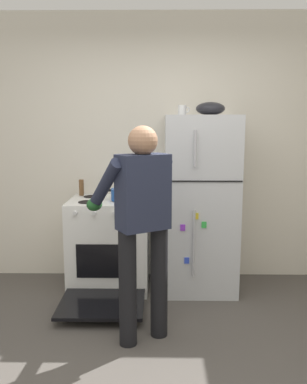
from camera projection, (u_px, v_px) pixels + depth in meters
The scene contains 8 objects.
kitchen_wall_back at pixel (159, 149), 4.25m from camera, with size 6.00×0.10×2.70m, color silver.
refrigerator at pixel (200, 204), 3.96m from camera, with size 0.68×0.72×1.69m.
stove_range at pixel (109, 245), 4.02m from camera, with size 0.76×1.20×0.89m.
person_cook at pixel (140, 215), 2.97m from camera, with size 0.68×0.74×1.60m.
red_pot at pixel (124, 194), 3.90m from camera, with size 0.36×0.26×0.11m.
coffee_mug at pixel (182, 110), 3.86m from camera, with size 0.11×0.08×0.10m.
pepper_mill at pixel (81, 187), 4.15m from camera, with size 0.05×0.05×0.16m, color brown.
mixing_bowl at pixel (210, 109), 3.80m from camera, with size 0.27×0.27×0.12m, color black.
Camera 1 is at (0.00, -2.32, 1.62)m, focal length 38.31 mm.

